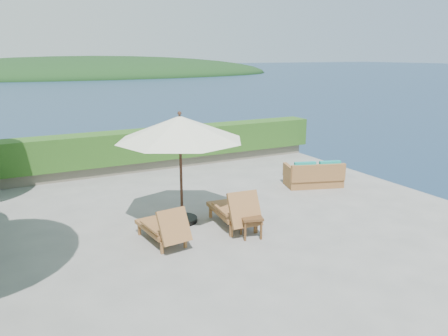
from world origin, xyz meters
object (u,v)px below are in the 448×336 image
side_table (251,220)px  lounge_right (235,210)px  patio_umbrella (180,129)px  lounge_left (164,227)px  wicker_loveseat (314,176)px

side_table → lounge_right: bearing=94.0°
patio_umbrella → lounge_left: size_ratio=2.02×
patio_umbrella → lounge_right: (0.94, -0.84, -1.79)m
lounge_right → lounge_left: bearing=-171.8°
lounge_left → wicker_loveseat: (5.33, 1.81, -0.05)m
lounge_left → lounge_right: 1.72m
lounge_right → side_table: bearing=-81.1°
lounge_right → side_table: size_ratio=3.15×
side_table → wicker_loveseat: 4.28m
patio_umbrella → side_table: bearing=-56.5°
lounge_left → patio_umbrella: bearing=44.2°
patio_umbrella → side_table: patio_umbrella is taller
patio_umbrella → lounge_right: patio_umbrella is taller
side_table → wicker_loveseat: wicker_loveseat is taller
lounge_left → lounge_right: (1.71, 0.10, 0.04)m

